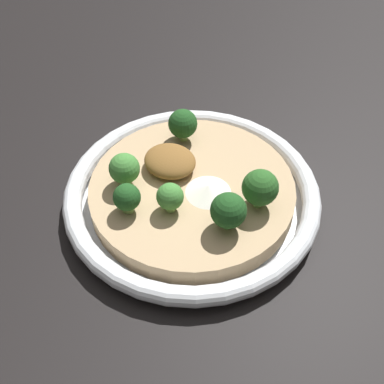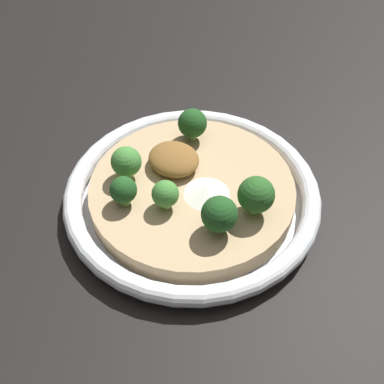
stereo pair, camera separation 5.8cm
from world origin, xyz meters
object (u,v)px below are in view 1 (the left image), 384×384
(broccoli_front_left, at_px, (124,169))
(broccoli_back_right, at_px, (260,188))
(broccoli_right, at_px, (228,211))
(broccoli_front_right, at_px, (173,199))
(broccoli_front, at_px, (127,198))
(broccoli_back_left, at_px, (183,124))
(risotto_bowl, at_px, (192,194))

(broccoli_front_left, relative_size, broccoli_back_right, 0.88)
(broccoli_right, xyz_separation_m, broccoli_front_right, (-0.06, -0.01, -0.01))
(broccoli_front_right, xyz_separation_m, broccoli_front, (-0.04, -0.03, -0.00))
(broccoli_front_left, bearing_deg, broccoli_back_right, 19.99)
(broccoli_right, bearing_deg, broccoli_front, -160.09)
(broccoli_right, xyz_separation_m, broccoli_front, (-0.11, -0.04, -0.01))
(broccoli_right, height_order, broccoli_front, broccoli_right)
(broccoli_front_left, distance_m, broccoli_front, 0.04)
(broccoli_front_left, xyz_separation_m, broccoli_back_right, (0.15, 0.05, 0.00))
(broccoli_back_left, relative_size, broccoli_front_left, 1.03)
(broccoli_back_left, relative_size, broccoli_front, 1.20)
(broccoli_front, bearing_deg, broccoli_back_left, 96.08)
(broccoli_back_right, xyz_separation_m, broccoli_front_right, (-0.08, -0.06, -0.01))
(risotto_bowl, xyz_separation_m, broccoli_front, (-0.04, -0.07, 0.04))
(risotto_bowl, xyz_separation_m, broccoli_front_right, (0.00, -0.05, 0.04))
(risotto_bowl, relative_size, broccoli_back_left, 6.91)
(broccoli_back_left, distance_m, broccoli_front_left, 0.11)
(broccoli_back_left, distance_m, broccoli_right, 0.16)
(broccoli_front_right, relative_size, broccoli_front, 0.99)
(broccoli_front_right, bearing_deg, broccoli_front_left, 175.85)
(risotto_bowl, distance_m, broccoli_back_right, 0.09)
(broccoli_front, bearing_deg, risotto_bowl, 61.16)
(risotto_bowl, height_order, broccoli_front_right, broccoli_front_right)
(risotto_bowl, height_order, broccoli_front, broccoli_front)
(broccoli_front_left, distance_m, broccoli_back_right, 0.16)
(broccoli_back_right, relative_size, broccoli_front_right, 1.34)
(broccoli_back_right, relative_size, broccoli_right, 1.04)
(broccoli_right, bearing_deg, broccoli_back_right, 73.67)
(broccoli_back_left, relative_size, broccoli_back_right, 0.90)
(broccoli_back_left, height_order, broccoli_front_left, broccoli_back_left)
(broccoli_right, distance_m, broccoli_front, 0.11)
(broccoli_back_left, bearing_deg, broccoli_back_right, -20.35)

